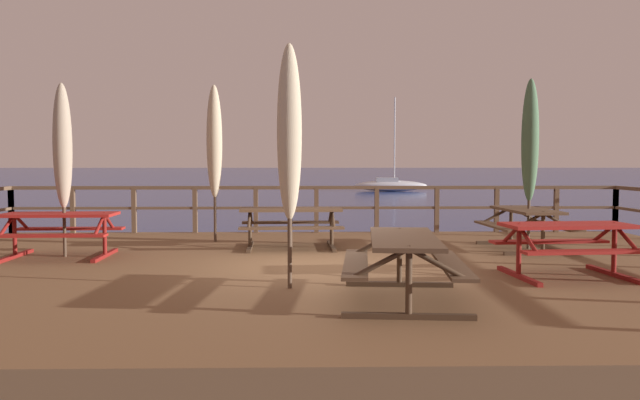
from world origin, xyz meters
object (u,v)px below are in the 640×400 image
picnic_table_back_right (60,225)px  patio_umbrella_tall_mid_right (291,165)px  patio_umbrella_short_front (214,142)px  patio_umbrella_tall_front (530,141)px  patio_umbrella_short_back (289,133)px  picnic_table_mid_left (291,219)px  picnic_table_mid_right (404,253)px  patio_umbrella_tall_back_left (63,147)px  picnic_table_front_left (567,238)px  sailboat_distant (390,185)px  picnic_table_back_left (526,220)px

picnic_table_back_right → patio_umbrella_tall_mid_right: bearing=15.9°
patio_umbrella_short_front → patio_umbrella_tall_front: 6.21m
picnic_table_back_right → patio_umbrella_short_back: 5.10m
picnic_table_mid_left → patio_umbrella_short_back: size_ratio=0.63×
picnic_table_mid_left → patio_umbrella_tall_mid_right: bearing=-108.4°
picnic_table_mid_left → patio_umbrella_tall_front: 4.74m
picnic_table_mid_right → patio_umbrella_short_front: (-3.03, 5.72, 1.48)m
picnic_table_mid_right → patio_umbrella_short_front: size_ratio=0.69×
patio_umbrella_tall_back_left → patio_umbrella_short_front: size_ratio=0.93×
picnic_table_mid_right → patio_umbrella_tall_front: size_ratio=0.70×
picnic_table_front_left → sailboat_distant: size_ratio=0.24×
patio_umbrella_short_back → patio_umbrella_tall_front: bearing=40.0°
patio_umbrella_short_back → sailboat_distant: 44.84m
picnic_table_back_left → sailboat_distant: bearing=86.1°
picnic_table_back_left → picnic_table_back_right: bearing=-174.1°
picnic_table_front_left → picnic_table_back_left: same height
picnic_table_back_right → patio_umbrella_tall_front: size_ratio=0.60×
patio_umbrella_tall_back_left → patio_umbrella_short_back: 4.89m
picnic_table_back_right → patio_umbrella_tall_mid_right: size_ratio=0.77×
sailboat_distant → picnic_table_back_right: bearing=-105.1°
picnic_table_mid_right → picnic_table_mid_left: size_ratio=1.13×
picnic_table_front_left → patio_umbrella_tall_front: (0.50, 2.99, 1.48)m
patio_umbrella_tall_back_left → patio_umbrella_tall_mid_right: (3.89, 1.05, -0.32)m
picnic_table_mid_left → patio_umbrella_tall_back_left: size_ratio=0.66×
patio_umbrella_tall_back_left → patio_umbrella_short_back: bearing=-35.7°
picnic_table_back_left → sailboat_distant: (2.79, 40.57, -0.76)m
patio_umbrella_tall_mid_right → picnic_table_back_right: bearing=-164.1°
patio_umbrella_tall_mid_right → sailboat_distant: size_ratio=0.32×
picnic_table_back_left → patio_umbrella_short_back: bearing=-140.0°
picnic_table_mid_left → patio_umbrella_tall_front: size_ratio=0.62×
picnic_table_back_right → sailboat_distant: sailboat_distant is taller
patio_umbrella_short_back → patio_umbrella_short_front: size_ratio=0.98×
picnic_table_mid_left → picnic_table_back_left: same height
picnic_table_back_right → picnic_table_back_left: (8.38, 0.87, 0.00)m
picnic_table_mid_left → patio_umbrella_tall_back_left: patio_umbrella_tall_back_left is taller
patio_umbrella_tall_mid_right → picnic_table_mid_left: bearing=71.6°
patio_umbrella_short_back → picnic_table_mid_left: bearing=91.2°
patio_umbrella_short_front → patio_umbrella_tall_mid_right: patio_umbrella_short_front is taller
picnic_table_front_left → patio_umbrella_tall_mid_right: size_ratio=0.76×
picnic_table_mid_right → patio_umbrella_short_back: patio_umbrella_short_back is taller
patio_umbrella_short_back → patio_umbrella_tall_front: patio_umbrella_tall_front is taller
patio_umbrella_short_front → picnic_table_back_left: bearing=-12.0°
sailboat_distant → patio_umbrella_short_back: bearing=-99.2°
picnic_table_mid_left → patio_umbrella_short_back: patio_umbrella_short_back is taller
picnic_table_front_left → picnic_table_mid_left: 5.11m
patio_umbrella_tall_mid_right → patio_umbrella_tall_back_left: bearing=-165.0°
picnic_table_back_right → picnic_table_front_left: (7.95, -2.06, -0.00)m
picnic_table_mid_left → patio_umbrella_short_front: bearing=147.4°
patio_umbrella_tall_back_left → patio_umbrella_tall_mid_right: 4.04m
sailboat_distant → patio_umbrella_tall_mid_right: bearing=-100.2°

